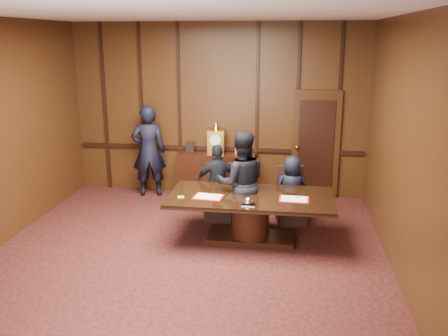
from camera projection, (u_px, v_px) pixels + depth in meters
name	position (u px, v px, depth m)	size (l,w,h in m)	color
room	(185.00, 148.00, 6.46)	(7.00, 7.04, 3.50)	black
sideboard	(216.00, 173.00, 9.78)	(1.60, 0.45, 1.54)	black
conference_table	(251.00, 210.00, 7.59)	(2.62, 1.32, 0.76)	black
folder_left	(208.00, 197.00, 7.44)	(0.49, 0.37, 0.02)	#B01310
folder_right	(294.00, 199.00, 7.33)	(0.47, 0.34, 0.02)	#B01310
inkstand	(248.00, 202.00, 7.08)	(0.20, 0.14, 0.12)	white
notepad	(181.00, 197.00, 7.43)	(0.10, 0.07, 0.01)	#D5C968
chair_left	(219.00, 203.00, 8.58)	(0.51, 0.51, 0.99)	black
chair_right	(291.00, 206.00, 8.40)	(0.57, 0.57, 0.99)	black
signatory_left	(218.00, 183.00, 8.40)	(0.81, 0.34, 1.39)	black
signatory_right	(292.00, 190.00, 8.24)	(0.60, 0.39, 1.23)	black
witness_left	(149.00, 151.00, 9.70)	(0.69, 0.45, 1.88)	black
witness_right	(241.00, 183.00, 7.81)	(0.84, 0.66, 1.74)	black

